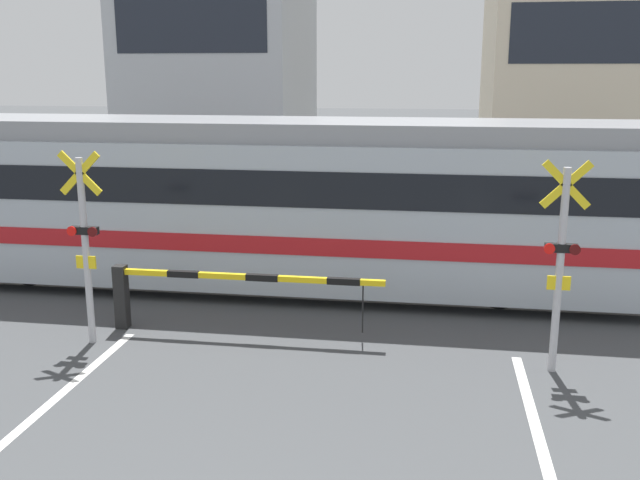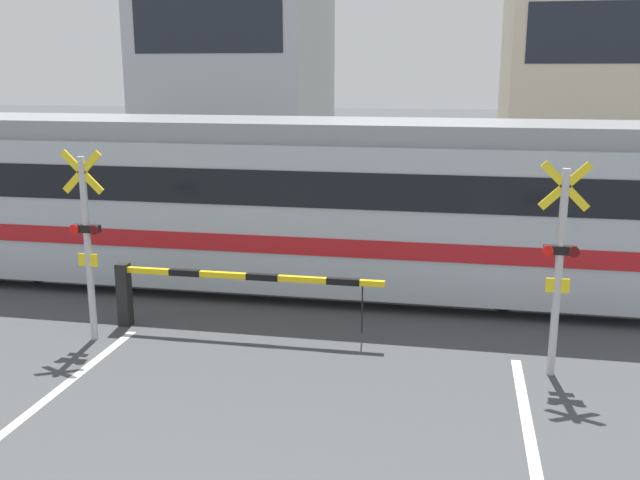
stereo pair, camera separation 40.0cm
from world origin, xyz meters
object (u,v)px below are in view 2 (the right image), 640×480
Objects in this scene: commuter_train at (265,198)px; pedestrian at (345,186)px; crossing_signal_right at (559,260)px; crossing_barrier_near at (194,285)px; crossing_barrier_far at (454,227)px; crossing_signal_left at (87,238)px.

pedestrian is (0.57, 6.47, -0.75)m from commuter_train.
pedestrian is at bearing 114.77° from crossing_signal_right.
commuter_train is 2.95m from crossing_barrier_near.
crossing_signal_left reaches higher than crossing_barrier_far.
pedestrian is at bearing 75.90° from crossing_signal_left.
crossing_barrier_far is 6.37m from crossing_signal_right.
crossing_barrier_near is at bearing -96.40° from pedestrian.
crossing_barrier_near is 2.54× the size of pedestrian.
crossing_barrier_near is at bearing -127.43° from crossing_barrier_far.
commuter_train is at bearing -95.04° from pedestrian.
commuter_train reaches higher than crossing_signal_right.
commuter_train is 6.20m from crossing_signal_right.
commuter_train is 3.32× the size of crossing_barrier_far.
crossing_signal_right is (7.07, 0.00, 0.00)m from crossing_signal_left.
crossing_barrier_near is (-0.46, -2.74, -0.99)m from commuter_train.
crossing_signal_right is at bearing -76.62° from crossing_barrier_far.
crossing_signal_left is at bearing 180.00° from crossing_signal_right.
crossing_barrier_near is 1.47× the size of crossing_signal_left.
pedestrian reaches higher than crossing_barrier_near.
crossing_barrier_far is 8.36m from crossing_signal_left.
crossing_barrier_far is at bearing 52.57° from crossing_barrier_near.
commuter_train is 4.89× the size of crossing_signal_right.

